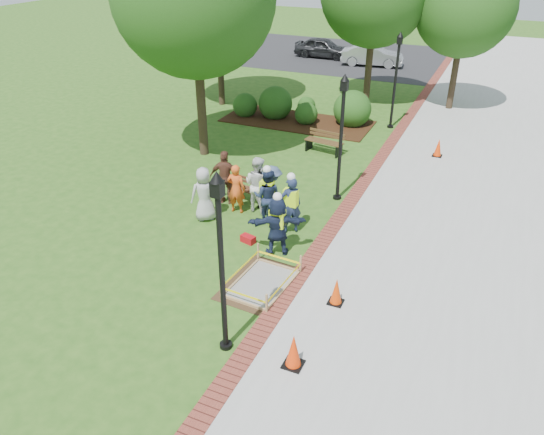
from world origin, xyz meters
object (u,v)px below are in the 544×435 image
at_px(bench_near, 247,194).
at_px(hivis_worker_a, 277,224).
at_px(wet_concrete_pad, 262,277).
at_px(hivis_worker_c, 267,195).
at_px(cone_front, 294,351).
at_px(hivis_worker_b, 291,203).
at_px(lamp_near, 221,253).

height_order(bench_near, hivis_worker_a, hivis_worker_a).
relative_size(wet_concrete_pad, hivis_worker_c, 1.26).
bearing_deg(cone_front, hivis_worker_a, 117.92).
bearing_deg(cone_front, wet_concrete_pad, 127.68).
height_order(hivis_worker_a, hivis_worker_b, hivis_worker_b).
xyz_separation_m(lamp_near, hivis_worker_a, (-0.50, 4.00, -1.53)).
distance_m(bench_near, hivis_worker_a, 3.50).
bearing_deg(hivis_worker_c, cone_front, -60.52).
distance_m(bench_near, cone_front, 7.82).
relative_size(lamp_near, hivis_worker_a, 2.21).
xyz_separation_m(wet_concrete_pad, cone_front, (1.83, -2.37, 0.17)).
xyz_separation_m(wet_concrete_pad, hivis_worker_b, (-0.38, 2.84, 0.73)).
bearing_deg(hivis_worker_b, wet_concrete_pad, -82.43).
relative_size(bench_near, hivis_worker_b, 0.76).
xyz_separation_m(wet_concrete_pad, lamp_near, (0.25, -2.44, 2.25)).
distance_m(bench_near, hivis_worker_b, 2.59).
bearing_deg(hivis_worker_a, bench_near, 130.74).
relative_size(bench_near, cone_front, 1.78).
xyz_separation_m(cone_front, hivis_worker_c, (-3.10, 5.49, 0.55)).
height_order(lamp_near, hivis_worker_b, lamp_near).
xyz_separation_m(cone_front, hivis_worker_a, (-2.08, 3.92, 0.55)).
bearing_deg(lamp_near, hivis_worker_a, 97.10).
xyz_separation_m(bench_near, hivis_worker_c, (1.21, -1.03, 0.70)).
height_order(cone_front, lamp_near, lamp_near).
bearing_deg(wet_concrete_pad, hivis_worker_b, 97.57).
relative_size(wet_concrete_pad, bench_near, 1.63).
bearing_deg(hivis_worker_b, hivis_worker_a, -84.44).
height_order(cone_front, hivis_worker_c, hivis_worker_c).
distance_m(hivis_worker_a, hivis_worker_b, 1.29).
bearing_deg(hivis_worker_c, bench_near, 139.59).
bearing_deg(wet_concrete_pad, hivis_worker_a, 99.20).
xyz_separation_m(wet_concrete_pad, bench_near, (-2.49, 4.16, 0.01)).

